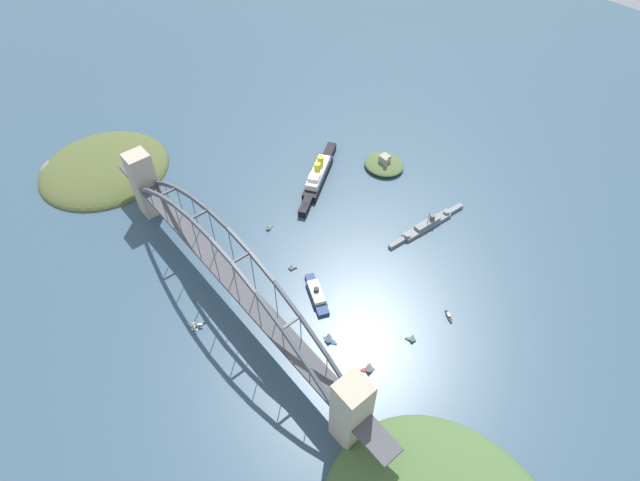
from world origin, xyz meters
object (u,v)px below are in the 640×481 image
Objects in this scene: naval_cruiser at (428,224)px; fort_island_mid_harbor at (384,164)px; small_boat_0 at (329,336)px; harbor_ferry_steamer at (317,294)px; small_boat_3 at (413,337)px; small_boat_1 at (369,366)px; seaplane_taxiing_near_bridge at (195,326)px; ocean_liner at (318,175)px; small_boat_4 at (291,266)px; small_boat_5 at (268,226)px; small_boat_2 at (449,316)px; harbor_arch_bridge at (228,274)px.

fort_island_mid_harbor is (-76.78, 26.82, 0.97)m from naval_cruiser.
small_boat_0 is (105.53, -156.95, 1.15)m from fort_island_mid_harbor.
harbor_ferry_steamer is 4.66× the size of small_boat_3.
seaplane_taxiing_near_bridge is at bearing -145.22° from small_boat_1.
ocean_liner is at bearing 142.65° from small_boat_0.
fort_island_mid_harbor reaches higher than small_boat_3.
fort_island_mid_harbor is 181.63m from small_boat_3.
small_boat_1 is at bearing -63.68° from naval_cruiser.
harbor_ferry_steamer is at bearing 153.04° from small_boat_0.
fort_island_mid_harbor is 3.47× the size of small_boat_1.
small_boat_1 reaches higher than small_boat_4.
small_boat_4 is (-100.23, -23.99, -0.68)m from small_boat_3.
small_boat_3 is (68.69, 25.78, 1.05)m from harbor_ferry_steamer.
ocean_liner is 72.45m from small_boat_5.
naval_cruiser reaches higher than small_boat_4.
seaplane_taxiing_near_bridge is at bearing -127.16° from small_boat_2.
harbor_arch_bridge reaches higher than harbor_ferry_steamer.
harbor_ferry_steamer is 77.28m from small_boat_5.
ocean_liner is 8.66× the size of small_boat_2.
small_boat_3 is (101.45, 105.61, 1.75)m from seaplane_taxiing_near_bridge.
seaplane_taxiing_near_bridge is 1.10× the size of small_boat_3.
harbor_ferry_steamer is (-4.35, -113.29, 0.04)m from naval_cruiser.
ocean_liner reaches higher than small_boat_0.
small_boat_1 reaches higher than small_boat_5.
small_boat_3 is at bearing 46.15° from seaplane_taxiing_near_bridge.
harbor_ferry_steamer is at bearing -3.24° from small_boat_4.
harbor_arch_bridge is 42.95m from seaplane_taxiing_near_bridge.
small_boat_1 is at bearing -7.63° from small_boat_4.
ocean_liner is 1.06× the size of naval_cruiser.
small_boat_1 is at bearing -29.89° from ocean_liner.
small_boat_0 is at bearing 24.88° from harbor_arch_bridge.
small_boat_4 is 0.85× the size of small_boat_5.
fort_island_mid_harbor is at bearing 150.69° from small_boat_2.
small_boat_0 is 67.29m from small_boat_4.
naval_cruiser is 117.14m from small_boat_4.
ocean_liner is at bearing -112.86° from fort_island_mid_harbor.
small_boat_3 is at bearing -18.86° from ocean_liner.
small_boat_5 is at bearing 166.06° from small_boat_4.
small_boat_4 is at bearing -13.94° from small_boat_5.
harbor_ferry_steamer reaches higher than small_boat_4.
ocean_liner is at bearing 150.11° from small_boat_1.
small_boat_0 is at bearing -16.07° from small_boat_4.
harbor_arch_bridge is at bearing -125.48° from harbor_ferry_steamer.
small_boat_0 is 85.32m from small_boat_2.
small_boat_0 is 55.53m from small_boat_3.
harbor_ferry_steamer is at bearing -92.20° from naval_cruiser.
small_boat_1 is 70.51m from small_boat_2.
small_boat_0 is 0.97× the size of small_boat_1.
harbor_arch_bridge is at bearing -103.46° from naval_cruiser.
harbor_arch_bridge is at bearing -159.83° from small_boat_1.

